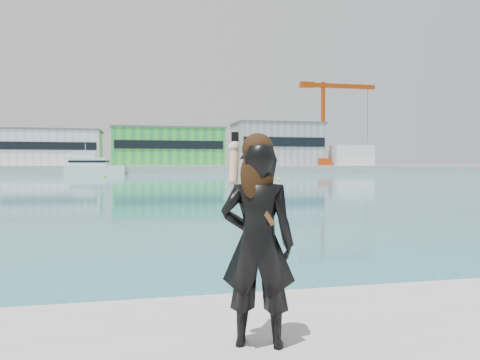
% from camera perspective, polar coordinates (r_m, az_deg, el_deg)
% --- Properties ---
extents(far_quay, '(320.00, 40.00, 2.00)m').
position_cam_1_polar(far_quay, '(134.57, -12.25, 1.32)').
color(far_quay, '#9E9E99').
rests_on(far_quay, ground).
extents(warehouse_white, '(24.48, 15.35, 9.50)m').
position_cam_1_polar(warehouse_white, '(134.25, -21.71, 3.69)').
color(warehouse_white, silver).
rests_on(warehouse_white, far_quay).
extents(warehouse_green, '(30.60, 16.36, 10.50)m').
position_cam_1_polar(warehouse_green, '(132.93, -8.80, 4.03)').
color(warehouse_green, green).
rests_on(warehouse_green, far_quay).
extents(warehouse_grey_right, '(25.50, 15.35, 12.50)m').
position_cam_1_polar(warehouse_grey_right, '(138.88, 4.52, 4.37)').
color(warehouse_grey_right, gray).
rests_on(warehouse_grey_right, far_quay).
extents(ancillary_shed, '(12.00, 10.00, 6.00)m').
position_cam_1_polar(ancillary_shed, '(145.01, 13.10, 2.94)').
color(ancillary_shed, silver).
rests_on(ancillary_shed, far_quay).
extents(dock_crane, '(23.00, 4.00, 24.00)m').
position_cam_1_polar(dock_crane, '(138.28, 10.55, 7.18)').
color(dock_crane, '#C03C0B').
rests_on(dock_crane, far_quay).
extents(flagpole_right, '(1.28, 0.16, 8.00)m').
position_cam_1_polar(flagpole_right, '(127.74, -2.25, 3.82)').
color(flagpole_right, silver).
rests_on(flagpole_right, far_quay).
extents(motor_yacht, '(15.90, 6.65, 7.19)m').
position_cam_1_polar(motor_yacht, '(116.21, -17.71, 1.68)').
color(motor_yacht, silver).
rests_on(motor_yacht, ground).
extents(buoy_near, '(0.50, 0.50, 0.50)m').
position_cam_1_polar(buoy_near, '(66.79, 4.68, -0.10)').
color(buoy_near, yellow).
rests_on(buoy_near, ground).
extents(buoy_far, '(0.50, 0.50, 0.50)m').
position_cam_1_polar(buoy_far, '(86.47, -16.13, 0.30)').
color(buoy_far, yellow).
rests_on(buoy_far, ground).
extents(woman, '(0.75, 0.61, 1.87)m').
position_cam_1_polar(woman, '(4.08, 2.16, -7.03)').
color(woman, black).
rests_on(woman, near_quay).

